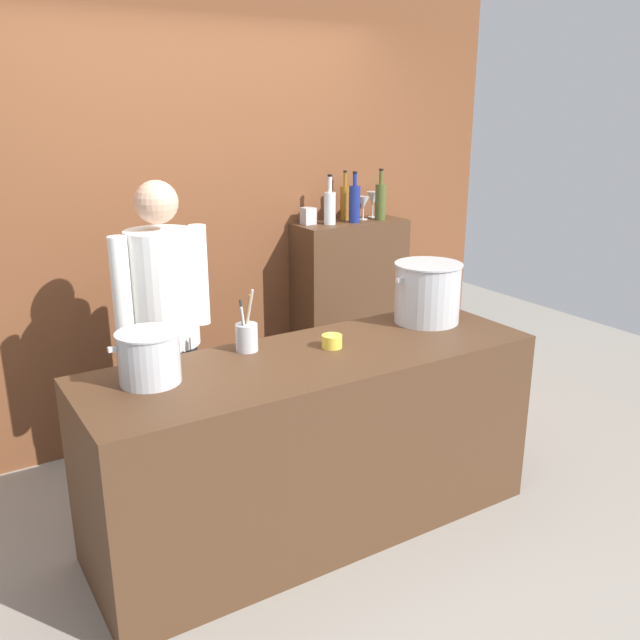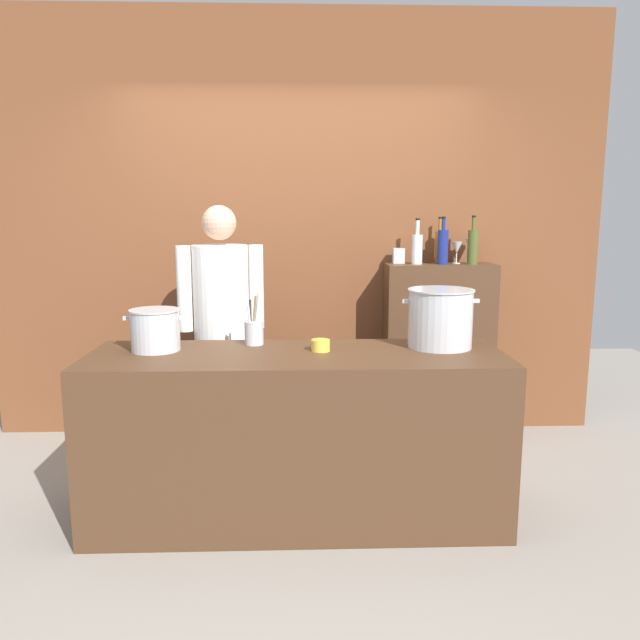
% 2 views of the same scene
% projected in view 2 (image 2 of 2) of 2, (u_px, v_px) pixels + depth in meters
% --- Properties ---
extents(ground_plane, '(8.00, 8.00, 0.00)m').
position_uv_depth(ground_plane, '(298.00, 515.00, 3.36)').
color(ground_plane, gray).
extents(brick_back_panel, '(4.40, 0.10, 3.00)m').
position_uv_depth(brick_back_panel, '(297.00, 229.00, 4.47)').
color(brick_back_panel, brown).
rests_on(brick_back_panel, ground_plane).
extents(prep_counter, '(2.15, 0.70, 0.90)m').
position_uv_depth(prep_counter, '(297.00, 436.00, 3.28)').
color(prep_counter, '#472D1C').
rests_on(prep_counter, ground_plane).
extents(bar_cabinet, '(0.76, 0.32, 1.26)m').
position_uv_depth(bar_cabinet, '(437.00, 351.00, 4.45)').
color(bar_cabinet, '#472D1C').
rests_on(bar_cabinet, ground_plane).
extents(chef, '(0.52, 0.39, 1.66)m').
position_uv_depth(chef, '(222.00, 319.00, 3.85)').
color(chef, black).
rests_on(chef, ground_plane).
extents(stockpot_large, '(0.41, 0.35, 0.31)m').
position_uv_depth(stockpot_large, '(440.00, 318.00, 3.32)').
color(stockpot_large, '#B7BABF').
rests_on(stockpot_large, prep_counter).
extents(stockpot_small, '(0.33, 0.26, 0.22)m').
position_uv_depth(stockpot_small, '(155.00, 330.00, 3.25)').
color(stockpot_small, '#B7BABF').
rests_on(stockpot_small, prep_counter).
extents(utensil_crock, '(0.10, 0.10, 0.30)m').
position_uv_depth(utensil_crock, '(254.00, 332.00, 3.40)').
color(utensil_crock, '#B7BABF').
rests_on(utensil_crock, prep_counter).
extents(butter_jar, '(0.10, 0.10, 0.06)m').
position_uv_depth(butter_jar, '(321.00, 345.00, 3.25)').
color(butter_jar, yellow).
rests_on(butter_jar, prep_counter).
extents(wine_bottle_cobalt, '(0.07, 0.07, 0.33)m').
position_uv_depth(wine_bottle_cobalt, '(443.00, 246.00, 4.28)').
color(wine_bottle_cobalt, navy).
rests_on(wine_bottle_cobalt, bar_cabinet).
extents(wine_bottle_olive, '(0.07, 0.07, 0.33)m').
position_uv_depth(wine_bottle_olive, '(473.00, 246.00, 4.29)').
color(wine_bottle_olive, '#475123').
rests_on(wine_bottle_olive, bar_cabinet).
extents(wine_bottle_clear, '(0.08, 0.08, 0.32)m').
position_uv_depth(wine_bottle_clear, '(417.00, 248.00, 4.31)').
color(wine_bottle_clear, silver).
rests_on(wine_bottle_clear, bar_cabinet).
extents(wine_bottle_amber, '(0.06, 0.06, 0.32)m').
position_uv_depth(wine_bottle_amber, '(439.00, 246.00, 4.40)').
color(wine_bottle_amber, '#8C5919').
rests_on(wine_bottle_amber, bar_cabinet).
extents(wine_glass_tall, '(0.08, 0.08, 0.16)m').
position_uv_depth(wine_glass_tall, '(457.00, 248.00, 4.35)').
color(wine_glass_tall, silver).
rests_on(wine_glass_tall, bar_cabinet).
extents(wine_glass_wide, '(0.08, 0.08, 0.17)m').
position_uv_depth(wine_glass_wide, '(471.00, 246.00, 4.39)').
color(wine_glass_wide, silver).
rests_on(wine_glass_wide, bar_cabinet).
extents(spice_tin_silver, '(0.08, 0.08, 0.11)m').
position_uv_depth(spice_tin_silver, '(398.00, 256.00, 4.39)').
color(spice_tin_silver, '#B2B2B7').
rests_on(spice_tin_silver, bar_cabinet).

